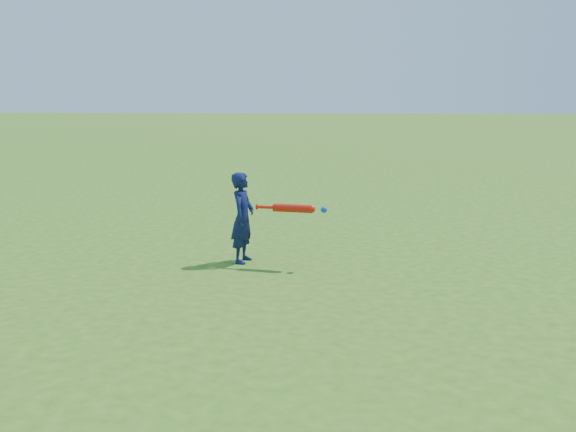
% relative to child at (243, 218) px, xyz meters
% --- Properties ---
extents(ground, '(80.00, 80.00, 0.00)m').
position_rel_child_xyz_m(ground, '(0.66, 0.00, -0.49)').
color(ground, '#366718').
rests_on(ground, ground).
extents(child, '(0.31, 0.40, 0.98)m').
position_rel_child_xyz_m(child, '(0.00, 0.00, 0.00)').
color(child, '#0E1642').
rests_on(child, ground).
extents(bat_swing, '(0.75, 0.21, 0.09)m').
position_rel_child_xyz_m(bat_swing, '(0.57, -0.16, 0.14)').
color(bat_swing, red).
rests_on(bat_swing, ground).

